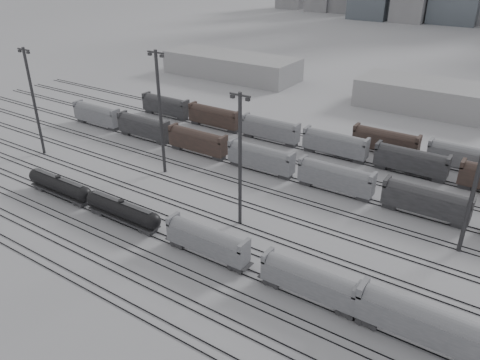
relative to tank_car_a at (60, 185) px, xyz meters
The scene contains 15 objects.
ground 35.15m from the tank_car_a, ahead, with size 900.00×900.00×0.00m, color #B9B8BD.
tracks 38.81m from the tank_car_a, 25.21° to the left, with size 220.00×71.50×0.16m.
tank_car_a is the anchor object (origin of this frame).
tank_car_b 16.92m from the tank_car_a, ahead, with size 16.92×2.82×4.18m.
hopper_car_a 35.33m from the tank_car_a, ahead, with size 14.14×2.81×5.06m.
hopper_car_b 52.60m from the tank_car_a, ahead, with size 13.90×2.76×4.97m.
hopper_car_c 67.30m from the tank_car_a, ahead, with size 15.72×3.12×5.62m.
light_mast_a 26.01m from the tank_car_a, 151.61° to the left, with size 3.87×0.62×24.21m.
light_mast_b 24.16m from the tank_car_a, 64.40° to the left, with size 4.11×0.66×25.67m.
light_mast_c 37.14m from the tank_car_a, 17.85° to the left, with size 3.74×0.60×23.37m.
light_mast_d 72.34m from the tank_car_a, 19.01° to the left, with size 4.22×0.68×26.37m.
bg_string_near 53.05m from the tank_car_a, 35.76° to the left, with size 151.00×3.00×5.60m.
bg_string_mid 70.88m from the tank_car_a, 41.54° to the left, with size 151.00×3.00×5.60m.
warehouse_left 97.27m from the tank_car_a, 104.86° to the left, with size 50.00×18.00×8.00m, color #99989B.
warehouse_mid 104.25m from the tank_car_a, 64.39° to the left, with size 40.00×18.00×8.00m, color #99989B.
Camera 1 is at (37.41, -45.89, 43.32)m, focal length 35.00 mm.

